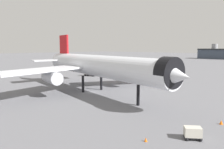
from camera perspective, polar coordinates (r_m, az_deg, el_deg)
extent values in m
plane|color=slate|center=(65.65, -5.37, -4.63)|extent=(900.00, 900.00, 0.00)
cylinder|color=silver|center=(63.99, -3.93, 2.31)|extent=(55.66, 16.58, 6.15)
cone|color=silver|center=(43.11, 15.95, -0.28)|extent=(7.78, 7.20, 6.02)
cone|color=silver|center=(88.72, -13.46, 3.48)|extent=(8.95, 7.25, 5.84)
cylinder|color=black|center=(43.82, 14.72, 0.48)|extent=(3.89, 6.62, 6.21)
cube|color=silver|center=(76.66, 4.29, 2.53)|extent=(19.86, 26.16, 0.49)
cylinder|color=#B7BAC1|center=(73.93, 3.16, 0.79)|extent=(8.27, 4.80, 3.38)
cube|color=silver|center=(61.50, -18.51, 1.05)|extent=(11.88, 25.88, 0.49)
cylinder|color=#B7BAC1|center=(61.43, -15.39, -0.75)|extent=(8.27, 4.80, 3.38)
cube|color=red|center=(84.47, -12.40, 6.67)|extent=(6.66, 1.87, 9.83)
cube|color=silver|center=(88.39, -8.72, 3.97)|extent=(6.80, 10.76, 0.37)
cube|color=silver|center=(83.27, -16.76, 3.57)|extent=(6.80, 10.76, 0.37)
cylinder|color=black|center=(50.75, 6.83, -5.31)|extent=(0.74, 0.74, 4.92)
cylinder|color=black|center=(68.70, -2.83, -1.99)|extent=(0.74, 0.74, 4.92)
cylinder|color=black|center=(65.47, -7.58, -2.50)|extent=(0.74, 0.74, 4.92)
cylinder|color=#939399|center=(281.44, 25.14, 5.49)|extent=(6.63, 6.63, 17.19)
cube|color=black|center=(102.34, -5.70, -0.04)|extent=(5.96, 4.18, 0.35)
cube|color=silver|center=(101.48, -4.88, 0.46)|extent=(2.90, 2.95, 1.60)
cube|color=#1E2D38|center=(101.02, -4.38, 0.62)|extent=(0.79, 1.82, 0.80)
cube|color=silver|center=(102.64, -6.21, 0.69)|extent=(3.92, 3.36, 2.20)
cylinder|color=black|center=(102.53, -4.45, -0.12)|extent=(0.94, 0.59, 0.90)
cylinder|color=black|center=(100.48, -5.02, -0.27)|extent=(0.94, 0.59, 0.90)
cylinder|color=black|center=(104.26, -6.36, -0.02)|extent=(0.94, 0.59, 0.90)
cylinder|color=black|center=(102.24, -6.96, -0.17)|extent=(0.94, 0.59, 0.90)
cube|color=black|center=(35.21, 20.25, -15.03)|extent=(2.82, 2.64, 0.20)
cube|color=beige|center=(34.93, 20.31, -13.81)|extent=(2.82, 2.64, 1.40)
sphere|color=black|center=(34.36, 18.94, -15.72)|extent=(0.44, 0.44, 0.44)
sphere|color=black|center=(35.72, 18.40, -14.81)|extent=(0.44, 0.44, 0.44)
sphere|color=black|center=(34.82, 22.14, -15.55)|extent=(0.44, 0.44, 0.44)
sphere|color=black|center=(36.16, 21.48, -14.66)|extent=(0.44, 0.44, 0.44)
cone|color=#F2600C|center=(43.32, 26.59, -11.07)|extent=(0.60, 0.60, 0.75)
cone|color=#F2600C|center=(32.79, 8.80, -16.44)|extent=(0.45, 0.45, 0.56)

